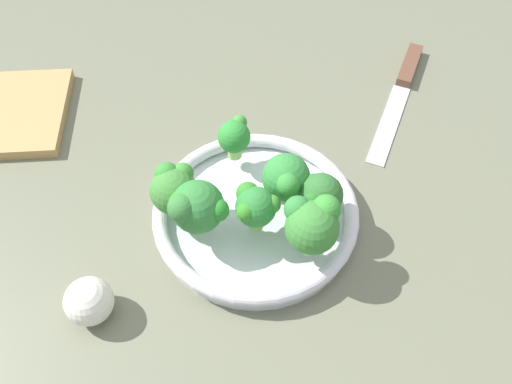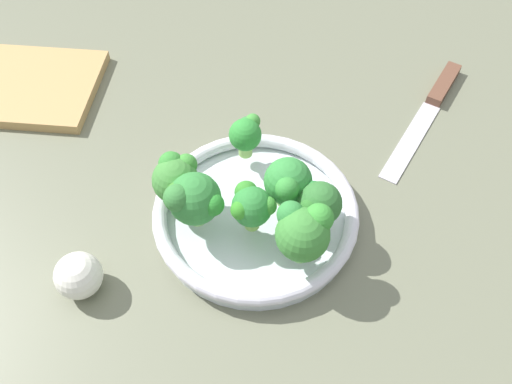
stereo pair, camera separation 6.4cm
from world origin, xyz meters
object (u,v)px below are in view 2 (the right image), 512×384
object	(u,v)px
knife	(433,103)
broccoli_floret_4	(288,183)
broccoli_floret_0	(193,199)
broccoli_floret_1	(303,231)
broccoli_floret_3	(319,204)
broccoli_floret_6	(176,178)
garlic_bulb	(78,276)
broccoli_floret_5	(251,206)
cutting_board	(22,86)
bowl	(256,214)
broccoli_floret_2	(246,134)

from	to	relation	value
knife	broccoli_floret_4	bearing A→B (deg)	-140.31
broccoli_floret_0	broccoli_floret_1	distance (cm)	13.20
broccoli_floret_3	broccoli_floret_6	distance (cm)	17.18
garlic_bulb	broccoli_floret_1	bearing A→B (deg)	3.50
broccoli_floret_3	broccoli_floret_6	xyz separation A→B (cm)	(-16.64, 4.25, 0.27)
broccoli_floret_5	cutting_board	xyz separation A→B (cm)	(-34.61, 28.82, -6.32)
broccoli_floret_0	knife	size ratio (longest dim) A/B	0.31
bowl	broccoli_floret_6	bearing A→B (deg)	168.69
broccoli_floret_5	garlic_bulb	distance (cm)	21.15
cutting_board	broccoli_floret_0	bearing A→B (deg)	-45.02
broccoli_floret_0	broccoli_floret_4	distance (cm)	11.32
broccoli_floret_2	broccoli_floret_3	distance (cm)	14.00
broccoli_floret_6	garlic_bulb	world-z (taller)	broccoli_floret_6
broccoli_floret_2	cutting_board	bearing A→B (deg)	153.34
broccoli_floret_3	garlic_bulb	bearing A→B (deg)	-167.55
garlic_bulb	broccoli_floret_2	bearing A→B (deg)	41.91
broccoli_floret_3	broccoli_floret_6	size ratio (longest dim) A/B	0.95
bowl	knife	world-z (taller)	bowl
broccoli_floret_0	cutting_board	bearing A→B (deg)	134.98
broccoli_floret_6	garlic_bulb	bearing A→B (deg)	-136.69
broccoli_floret_1	broccoli_floret_5	size ratio (longest dim) A/B	1.26
broccoli_floret_0	broccoli_floret_2	world-z (taller)	broccoli_floret_0
bowl	broccoli_floret_3	bearing A→B (deg)	-18.24
broccoli_floret_1	broccoli_floret_4	size ratio (longest dim) A/B	1.18
broccoli_floret_2	broccoli_floret_3	size ratio (longest dim) A/B	0.93
broccoli_floret_3	broccoli_floret_1	bearing A→B (deg)	-116.67
broccoli_floret_0	garlic_bulb	size ratio (longest dim) A/B	1.33
broccoli_floret_6	cutting_board	size ratio (longest dim) A/B	0.28
bowl	cutting_board	bearing A→B (deg)	143.34
broccoli_floret_1	broccoli_floret_4	distance (cm)	7.64
broccoli_floret_4	knife	bearing A→B (deg)	39.69
bowl	broccoli_floret_0	xyz separation A→B (cm)	(-7.28, -1.75, 5.91)
bowl	broccoli_floret_1	bearing A→B (deg)	-54.82
bowl	garlic_bulb	bearing A→B (deg)	-157.56
broccoli_floret_4	broccoli_floret_6	xyz separation A→B (cm)	(-13.28, 1.30, 0.02)
broccoli_floret_1	knife	size ratio (longest dim) A/B	0.33
broccoli_floret_6	bowl	bearing A→B (deg)	-11.31
broccoli_floret_5	garlic_bulb	xyz separation A→B (cm)	(-19.85, -5.86, -4.38)
broccoli_floret_6	cutting_board	world-z (taller)	broccoli_floret_6
knife	broccoli_floret_1	bearing A→B (deg)	-129.75
broccoli_floret_0	broccoli_floret_5	xyz separation A→B (cm)	(6.66, -0.84, -0.46)
broccoli_floret_5	knife	size ratio (longest dim) A/B	0.26
garlic_bulb	broccoli_floret_6	bearing A→B (deg)	43.31
bowl	broccoli_floret_5	size ratio (longest dim) A/B	4.13
broccoli_floret_0	bowl	bearing A→B (deg)	13.53
broccoli_floret_0	broccoli_floret_1	xyz separation A→B (cm)	(12.14, -5.15, 0.47)
broccoli_floret_0	broccoli_floret_1	world-z (taller)	broccoli_floret_1
broccoli_floret_0	broccoli_floret_6	size ratio (longest dim) A/B	1.13
broccoli_floret_1	broccoli_floret_3	world-z (taller)	broccoli_floret_1
broccoli_floret_4	broccoli_floret_5	size ratio (longest dim) A/B	1.07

